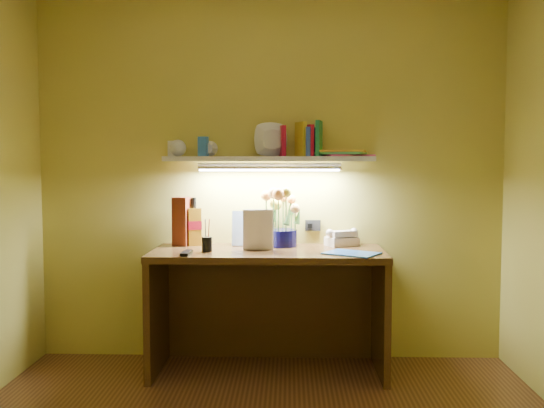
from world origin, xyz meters
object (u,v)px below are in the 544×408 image
(flower_bouquet, at_px, (281,217))
(telephone, at_px, (342,237))
(whisky_bottle, at_px, (194,222))
(desk, at_px, (268,311))
(desk_clock, at_px, (352,239))

(flower_bouquet, distance_m, telephone, 0.41)
(flower_bouquet, relative_size, whisky_bottle, 1.19)
(desk, relative_size, flower_bouquet, 3.85)
(telephone, bearing_deg, whisky_bottle, 156.40)
(flower_bouquet, bearing_deg, whisky_bottle, 178.64)
(telephone, relative_size, whisky_bottle, 0.60)
(desk_clock, bearing_deg, desk, -178.56)
(desk_clock, bearing_deg, flower_bouquet, 165.59)
(desk, height_order, telephone, telephone)
(desk, bearing_deg, flower_bouquet, 67.66)
(flower_bouquet, height_order, whisky_bottle, flower_bouquet)
(telephone, bearing_deg, flower_bouquet, 159.19)
(desk_clock, bearing_deg, whisky_bottle, 159.53)
(desk, relative_size, whisky_bottle, 4.59)
(desk_clock, bearing_deg, telephone, -165.69)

